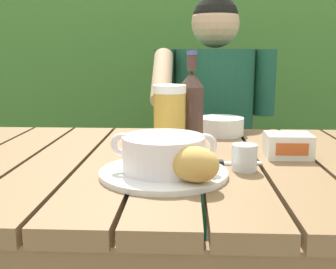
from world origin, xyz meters
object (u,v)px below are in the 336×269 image
(serving_plate, at_px, (164,173))
(bread_roll, at_px, (195,164))
(chair_near_diner, at_px, (210,165))
(person_eating, at_px, (213,122))
(butter_tub, at_px, (288,146))
(diner_bowl, at_px, (221,126))
(beer_glass, at_px, (170,119))
(beer_bottle, at_px, (191,108))
(water_glass_small, at_px, (244,157))
(soup_bowl, at_px, (164,152))
(table_knife, at_px, (222,163))

(serving_plate, xyz_separation_m, bread_roll, (0.06, -0.08, 0.04))
(chair_near_diner, distance_m, person_eating, 0.31)
(butter_tub, relative_size, diner_bowl, 0.78)
(bread_roll, distance_m, butter_tub, 0.34)
(person_eating, distance_m, diner_bowl, 0.34)
(person_eating, bearing_deg, beer_glass, -104.57)
(butter_tub, xyz_separation_m, diner_bowl, (-0.15, 0.28, -0.00))
(serving_plate, bearing_deg, beer_glass, 89.00)
(beer_bottle, relative_size, water_glass_small, 4.49)
(person_eating, bearing_deg, butter_tub, -76.59)
(chair_near_diner, height_order, butter_tub, chair_near_diner)
(water_glass_small, distance_m, butter_tub, 0.18)
(chair_near_diner, height_order, soup_bowl, chair_near_diner)
(table_knife, distance_m, diner_bowl, 0.36)
(serving_plate, bearing_deg, diner_bowl, 70.79)
(diner_bowl, bearing_deg, person_eating, 90.49)
(soup_bowl, xyz_separation_m, bread_roll, (0.06, -0.08, -0.00))
(serving_plate, height_order, diner_bowl, diner_bowl)
(person_eating, bearing_deg, soup_bowl, -101.06)
(diner_bowl, bearing_deg, water_glass_small, -87.20)
(water_glass_small, xyz_separation_m, table_knife, (-0.04, 0.04, -0.03))
(chair_near_diner, xyz_separation_m, bread_roll, (-0.09, -1.07, 0.30))
(butter_tub, bearing_deg, bread_roll, -133.93)
(chair_near_diner, height_order, person_eating, person_eating)
(serving_plate, bearing_deg, soup_bowl, 93.58)
(soup_bowl, xyz_separation_m, diner_bowl, (0.16, 0.45, -0.02))
(chair_near_diner, bearing_deg, butter_tub, -80.00)
(butter_tub, bearing_deg, beer_glass, 172.67)
(soup_bowl, relative_size, diner_bowl, 1.57)
(soup_bowl, relative_size, bread_roll, 1.82)
(bread_roll, relative_size, diner_bowl, 0.87)
(chair_near_diner, bearing_deg, soup_bowl, -99.02)
(serving_plate, xyz_separation_m, water_glass_small, (0.18, 0.05, 0.02))
(beer_bottle, relative_size, table_knife, 1.72)
(beer_bottle, bearing_deg, person_eating, 79.67)
(beer_bottle, height_order, butter_tub, beer_bottle)
(water_glass_small, relative_size, butter_tub, 0.53)
(chair_near_diner, bearing_deg, serving_plate, -99.02)
(soup_bowl, bearing_deg, butter_tub, 29.66)
(serving_plate, height_order, beer_glass, beer_glass)
(diner_bowl, bearing_deg, serving_plate, -109.21)
(bread_roll, xyz_separation_m, diner_bowl, (0.09, 0.53, -0.02))
(person_eating, xyz_separation_m, diner_bowl, (0.00, -0.34, 0.04))
(butter_tub, distance_m, table_knife, 0.19)
(soup_bowl, xyz_separation_m, water_glass_small, (0.18, 0.05, -0.02))
(soup_bowl, bearing_deg, beer_glass, 89.00)
(butter_tub, bearing_deg, table_knife, -155.23)
(person_eating, bearing_deg, bread_roll, -95.96)
(beer_glass, bearing_deg, butter_tub, -7.33)
(diner_bowl, bearing_deg, soup_bowl, -109.21)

